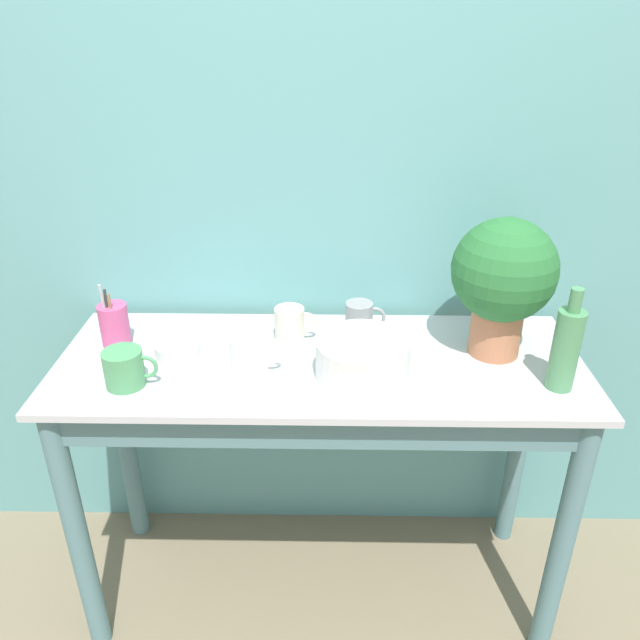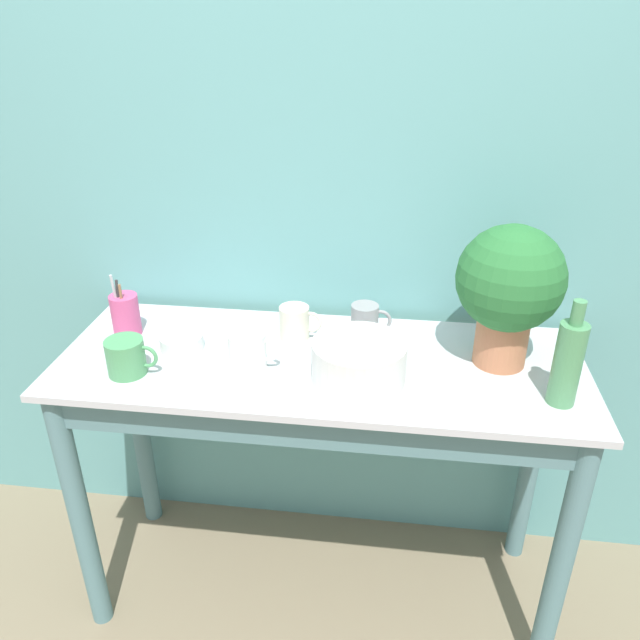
{
  "view_description": "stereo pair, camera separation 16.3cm",
  "coord_description": "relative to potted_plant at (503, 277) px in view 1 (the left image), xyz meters",
  "views": [
    {
      "loc": [
        0.02,
        -1.18,
        1.73
      ],
      "look_at": [
        0.0,
        0.27,
        0.98
      ],
      "focal_mm": 35.0,
      "sensor_mm": 36.0,
      "label": 1
    },
    {
      "loc": [
        0.19,
        -1.17,
        1.73
      ],
      "look_at": [
        0.0,
        0.27,
        0.98
      ],
      "focal_mm": 35.0,
      "sensor_mm": 36.0,
      "label": 2
    }
  ],
  "objects": [
    {
      "name": "wall_back",
      "position": [
        -0.48,
        0.28,
        0.11
      ],
      "size": [
        6.0,
        0.05,
        2.4
      ],
      "color": "#609E9E",
      "rests_on": "ground_plane"
    },
    {
      "name": "bowl_wash_large",
      "position": [
        -0.37,
        -0.13,
        -0.17
      ],
      "size": [
        0.24,
        0.24,
        0.11
      ],
      "color": "silver",
      "rests_on": "counter_table"
    },
    {
      "name": "potted_plant",
      "position": [
        0.0,
        0.0,
        0.0
      ],
      "size": [
        0.27,
        0.27,
        0.38
      ],
      "color": "#B7704C",
      "rests_on": "counter_table"
    },
    {
      "name": "bottle_tall",
      "position": [
        0.13,
        -0.17,
        -0.11
      ],
      "size": [
        0.07,
        0.07,
        0.27
      ],
      "color": "#4C8C59",
      "rests_on": "counter_table"
    },
    {
      "name": "mug_green",
      "position": [
        -0.96,
        -0.18,
        -0.18
      ],
      "size": [
        0.14,
        0.1,
        0.1
      ],
      "color": "#4C935B",
      "rests_on": "counter_table"
    },
    {
      "name": "mug_white",
      "position": [
        -0.66,
        -0.11,
        -0.18
      ],
      "size": [
        0.14,
        0.1,
        0.1
      ],
      "color": "white",
      "rests_on": "counter_table"
    },
    {
      "name": "utensil_cup",
      "position": [
        -1.05,
        0.03,
        -0.16
      ],
      "size": [
        0.08,
        0.08,
        0.19
      ],
      "color": "#CC4C7F",
      "rests_on": "counter_table"
    },
    {
      "name": "counter_table",
      "position": [
        -0.48,
        -0.07,
        -0.41
      ],
      "size": [
        1.42,
        0.54,
        0.86
      ],
      "color": "slate",
      "rests_on": "ground_plane"
    },
    {
      "name": "mug_cream",
      "position": [
        -0.56,
        0.06,
        -0.18
      ],
      "size": [
        0.12,
        0.09,
        0.1
      ],
      "color": "beige",
      "rests_on": "counter_table"
    },
    {
      "name": "bowl_small_enamel_white",
      "position": [
        -0.87,
        -0.04,
        -0.21
      ],
      "size": [
        0.12,
        0.12,
        0.04
      ],
      "color": "silver",
      "rests_on": "counter_table"
    },
    {
      "name": "mug_grey",
      "position": [
        -0.36,
        0.1,
        -0.18
      ],
      "size": [
        0.12,
        0.08,
        0.1
      ],
      "color": "gray",
      "rests_on": "counter_table"
    }
  ]
}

